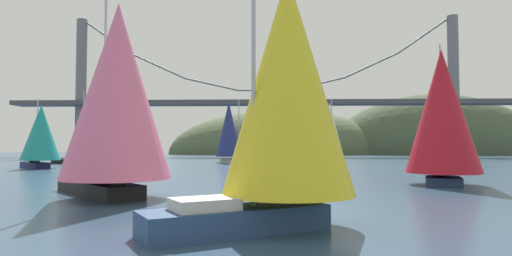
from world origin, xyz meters
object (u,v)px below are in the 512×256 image
Objects in this scene: sailboat_teal_sail at (40,134)px; sailboat_navy_sail at (230,131)px; sailboat_white_mainsail at (330,132)px; sailboat_crimson_sail at (442,114)px; sailboat_red_spinnaker at (272,121)px; sailboat_yellow_sail at (285,90)px; sailboat_blue_spinnaker at (93,126)px; sailboat_pink_spinnaker at (116,95)px.

sailboat_navy_sail is (21.85, 20.83, 1.14)m from sailboat_teal_sail.
sailboat_crimson_sail is (2.88, -37.29, 0.01)m from sailboat_white_mainsail.
sailboat_red_spinnaker reaches higher than sailboat_teal_sail.
sailboat_red_spinnaker is at bearing 90.65° from sailboat_yellow_sail.
sailboat_red_spinnaker is 1.22× the size of sailboat_teal_sail.
sailboat_blue_spinnaker is at bearing 87.65° from sailboat_teal_sail.
sailboat_red_spinnaker is at bearing -109.20° from sailboat_white_mainsail.
sailboat_white_mainsail is 54.47m from sailboat_yellow_sail.
sailboat_yellow_sail is (28.81, -51.95, -1.26)m from sailboat_blue_spinnaker.
sailboat_crimson_sail reaches higher than sailboat_teal_sail.
sailboat_teal_sail is 0.81× the size of sailboat_navy_sail.
sailboat_pink_spinnaker is at bearing -91.25° from sailboat_navy_sail.
sailboat_blue_spinnaker is (-28.50, 25.06, 0.70)m from sailboat_red_spinnaker.
sailboat_yellow_sail is at bearing -41.17° from sailboat_pink_spinnaker.
sailboat_teal_sail is 36.55m from sailboat_pink_spinnaker.
sailboat_navy_sail is at bearing 114.84° from sailboat_crimson_sail.
sailboat_crimson_sail is at bearing 23.30° from sailboat_pink_spinnaker.
sailboat_teal_sail is at bearing 159.70° from sailboat_red_spinnaker.
sailboat_navy_sail is at bearing 102.91° from sailboat_red_spinnaker.
sailboat_yellow_sail is (0.31, -26.89, -0.55)m from sailboat_red_spinnaker.
sailboat_yellow_sail is at bearing -52.02° from sailboat_teal_sail.
sailboat_teal_sail is at bearing -157.31° from sailboat_white_mainsail.
sailboat_teal_sail is 30.21m from sailboat_navy_sail.
sailboat_pink_spinnaker is 48.74m from sailboat_blue_spinnaker.
sailboat_white_mainsail is at bearing -16.01° from sailboat_navy_sail.
sailboat_yellow_sail is at bearing -99.55° from sailboat_white_mainsail.
sailboat_teal_sail is (-41.31, 21.22, -0.80)m from sailboat_crimson_sail.
sailboat_pink_spinnaker is at bearing -113.38° from sailboat_red_spinnaker.
sailboat_pink_spinnaker is (-17.69, -46.14, 0.40)m from sailboat_white_mainsail.
sailboat_navy_sail is 0.94× the size of sailboat_blue_spinnaker.
sailboat_blue_spinnaker is at bearing -177.32° from sailboat_white_mainsail.
sailboat_crimson_sail is at bearing 54.05° from sailboat_yellow_sail.
sailboat_blue_spinnaker is (-20.15, 44.38, 0.46)m from sailboat_pink_spinnaker.
sailboat_red_spinnaker reaches higher than sailboat_crimson_sail.
sailboat_blue_spinnaker reaches higher than sailboat_navy_sail.
sailboat_blue_spinnaker is 59.41m from sailboat_yellow_sail.
sailboat_navy_sail is at bearing 163.99° from sailboat_white_mainsail.
sailboat_crimson_sail is at bearing -40.56° from sailboat_red_spinnaker.
sailboat_white_mainsail is 0.97× the size of sailboat_crimson_sail.
sailboat_crimson_sail is 0.93× the size of sailboat_pink_spinnaker.
sailboat_blue_spinnaker is 1.25× the size of sailboat_yellow_sail.
sailboat_yellow_sail is (-11.91, -16.43, -0.41)m from sailboat_crimson_sail.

